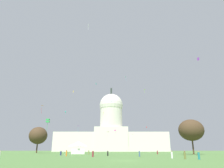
% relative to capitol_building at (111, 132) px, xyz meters
% --- Properties ---
extents(ground_plane, '(800.00, 800.00, 0.00)m').
position_rel_capitol_building_xyz_m(ground_plane, '(2.99, -182.80, -19.35)').
color(ground_plane, '#4C7538').
extents(capitol_building, '(113.62, 24.76, 66.28)m').
position_rel_capitol_building_xyz_m(capitol_building, '(0.00, 0.00, 0.00)').
color(capitol_building, beige).
rests_on(capitol_building, ground_plane).
extents(event_tent, '(6.69, 6.27, 5.26)m').
position_rel_capitol_building_xyz_m(event_tent, '(-14.03, -124.66, -16.67)').
color(event_tent, white).
rests_on(event_tent, ground_plane).
extents(tree_west_mid, '(12.72, 12.88, 14.33)m').
position_rel_capitol_building_xyz_m(tree_west_mid, '(-41.27, -97.89, -9.80)').
color(tree_west_mid, '#42301E').
rests_on(tree_west_mid, ground_plane).
extents(tree_east_near, '(11.91, 11.20, 13.78)m').
position_rel_capitol_building_xyz_m(tree_east_near, '(33.19, -133.36, -9.88)').
color(tree_east_near, '#42301E').
rests_on(tree_east_near, ground_plane).
extents(person_teal_edge_east, '(0.55, 0.55, 1.52)m').
position_rel_capitol_building_xyz_m(person_teal_edge_east, '(17.47, -178.25, -18.66)').
color(person_teal_edge_east, '#1E757A').
rests_on(person_teal_edge_east, ground_plane).
extents(person_white_mid_right, '(0.52, 0.52, 1.58)m').
position_rel_capitol_building_xyz_m(person_white_mid_right, '(13.85, -172.68, -18.62)').
color(person_white_mid_right, silver).
rests_on(person_white_mid_right, ground_plane).
extents(person_orange_front_center, '(0.53, 0.53, 1.76)m').
position_rel_capitol_building_xyz_m(person_orange_front_center, '(-12.40, -156.57, -18.53)').
color(person_orange_front_center, orange).
rests_on(person_orange_front_center, ground_plane).
extents(person_maroon_deep_crowd, '(0.58, 0.58, 1.69)m').
position_rel_capitol_building_xyz_m(person_maroon_deep_crowd, '(-4.14, -163.21, -18.58)').
color(person_maroon_deep_crowd, maroon).
rests_on(person_maroon_deep_crowd, ground_plane).
extents(person_olive_near_tree_east, '(0.50, 0.50, 1.62)m').
position_rel_capitol_building_xyz_m(person_olive_near_tree_east, '(15.41, -176.39, -18.61)').
color(person_olive_near_tree_east, olive).
rests_on(person_olive_near_tree_east, ground_plane).
extents(person_olive_back_right, '(0.53, 0.53, 1.76)m').
position_rel_capitol_building_xyz_m(person_olive_back_right, '(-8.37, -133.40, -18.53)').
color(person_olive_back_right, olive).
rests_on(person_olive_back_right, ground_plane).
extents(person_navy_near_tent, '(0.60, 0.60, 1.57)m').
position_rel_capitol_building_xyz_m(person_navy_near_tent, '(-16.49, -146.03, -18.65)').
color(person_navy_near_tent, navy).
rests_on(person_navy_near_tent, ground_plane).
extents(person_denim_aisle_center, '(0.43, 0.43, 1.65)m').
position_rel_capitol_building_xyz_m(person_denim_aisle_center, '(8.16, -161.79, -18.58)').
color(person_denim_aisle_center, '#3D5684').
rests_on(person_denim_aisle_center, ground_plane).
extents(person_black_mid_center, '(0.50, 0.50, 1.62)m').
position_rel_capitol_building_xyz_m(person_black_mid_center, '(-0.43, -154.53, -18.60)').
color(person_black_mid_center, black).
rests_on(person_black_mid_center, ground_plane).
extents(person_maroon_lawn_far_left, '(0.55, 0.55, 1.61)m').
position_rel_capitol_building_xyz_m(person_maroon_lawn_far_left, '(19.50, -130.22, -18.62)').
color(person_maroon_lawn_far_left, maroon).
rests_on(person_maroon_lawn_far_left, ground_plane).
extents(kite_violet_mid, '(0.56, 0.89, 1.19)m').
position_rel_capitol_building_xyz_m(kite_violet_mid, '(33.07, -148.75, 14.85)').
color(kite_violet_mid, purple).
extents(kite_turquoise_mid, '(0.69, 0.74, 2.58)m').
position_rel_capitol_building_xyz_m(kite_turquoise_mid, '(-32.24, -72.52, 8.26)').
color(kite_turquoise_mid, teal).
extents(kite_orange_mid, '(1.41, 1.46, 4.21)m').
position_rel_capitol_building_xyz_m(kite_orange_mid, '(-37.15, -108.96, 4.74)').
color(kite_orange_mid, orange).
extents(kite_magenta_low, '(1.09, 0.45, 3.47)m').
position_rel_capitol_building_xyz_m(kite_magenta_low, '(3.06, -63.35, -4.16)').
color(kite_magenta_low, '#D1339E').
extents(kite_gold_high, '(0.74, 0.46, 3.50)m').
position_rel_capitol_building_xyz_m(kite_gold_high, '(-30.25, -58.54, 26.69)').
color(kite_gold_high, gold).
extents(kite_black_low, '(1.53, 0.82, 0.19)m').
position_rel_capitol_building_xyz_m(kite_black_low, '(19.61, -23.95, -4.10)').
color(kite_black_low, black).
extents(kite_blue_high, '(0.63, 0.43, 0.98)m').
position_rel_capitol_building_xyz_m(kite_blue_high, '(0.06, -30.80, 25.56)').
color(kite_blue_high, blue).
extents(kite_cyan_high, '(1.22, 1.53, 2.16)m').
position_rel_capitol_building_xyz_m(kite_cyan_high, '(9.76, -97.11, 25.30)').
color(kite_cyan_high, '#33BCDB').
extents(kite_yellow_mid, '(0.43, 0.53, 3.11)m').
position_rel_capitol_building_xyz_m(kite_yellow_mid, '(-7.28, -26.18, 15.24)').
color(kite_yellow_mid, yellow).
extents(kite_red_mid, '(0.78, 0.73, 0.85)m').
position_rel_capitol_building_xyz_m(kite_red_mid, '(30.17, -39.97, 0.72)').
color(kite_red_mid, red).
extents(kite_pink_low, '(1.40, 1.06, 2.71)m').
position_rel_capitol_building_xyz_m(kite_pink_low, '(-1.54, -88.16, -7.30)').
color(kite_pink_low, pink).
extents(kite_white_high, '(0.25, 0.91, 2.24)m').
position_rel_capitol_building_xyz_m(kite_white_high, '(-7.97, -152.78, 26.39)').
color(kite_white_high, white).
extents(kite_green_low, '(1.04, 1.06, 3.70)m').
position_rel_capitol_building_xyz_m(kite_green_low, '(-20.04, -152.07, -8.53)').
color(kite_green_low, green).
extents(kite_lime_high, '(0.95, 0.98, 3.73)m').
position_rel_capitol_building_xyz_m(kite_lime_high, '(32.73, -23.44, 38.51)').
color(kite_lime_high, '#8CD133').
extents(kite_violet_low, '(1.50, 1.59, 4.07)m').
position_rel_capitol_building_xyz_m(kite_violet_low, '(-22.12, -78.63, -2.74)').
color(kite_violet_low, purple).
extents(kite_turquoise_high, '(0.53, 0.71, 1.48)m').
position_rel_capitol_building_xyz_m(kite_turquoise_high, '(-10.84, -73.30, 28.89)').
color(kite_turquoise_high, teal).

